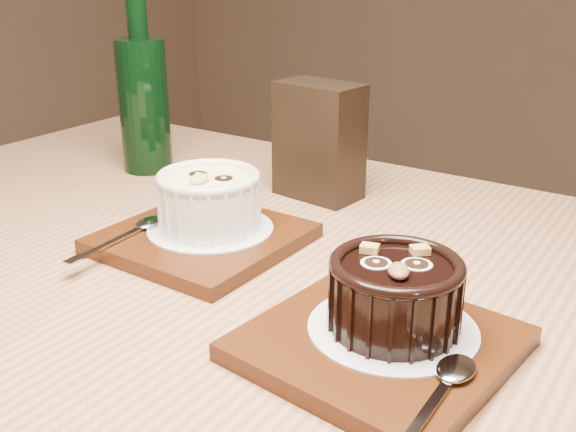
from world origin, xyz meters
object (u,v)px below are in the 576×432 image
tray_left (203,238)px  green_bottle (144,100)px  tray_right (379,344)px  ramekin_dark (395,291)px  ramekin_white (209,198)px  condiment_stand (319,141)px  table (256,362)px

tray_left → green_bottle: bearing=141.5°
tray_right → tray_left: bearing=157.4°
tray_left → ramekin_dark: 0.26m
ramekin_white → condiment_stand: (0.03, 0.18, 0.02)m
condiment_stand → tray_left: bearing=-100.5°
tray_left → green_bottle: size_ratio=0.72×
table → tray_left: bearing=155.3°
ramekin_white → condiment_stand: bearing=78.6°
table → ramekin_dark: bearing=-16.1°
ramekin_white → condiment_stand: condiment_stand is taller
tray_left → tray_right: size_ratio=1.00×
tray_left → condiment_stand: (0.04, 0.19, 0.06)m
green_bottle → tray_right: bearing=-31.0°
table → tray_right: 0.19m
tray_right → condiment_stand: bearing=124.4°
ramekin_dark → condiment_stand: size_ratio=0.72×
table → ramekin_white: 0.17m
table → ramekin_dark: ramekin_dark is taller
table → green_bottle: (-0.31, 0.21, 0.19)m
tray_left → table: bearing=-24.7°
tray_left → tray_right: bearing=-22.6°
ramekin_white → tray_right: size_ratio=0.59×
table → ramekin_white: bearing=149.3°
table → condiment_stand: 0.29m
ramekin_dark → green_bottle: green_bottle is taller
tray_right → condiment_stand: size_ratio=1.29×
tray_left → ramekin_white: 0.04m
table → green_bottle: green_bottle is taller
tray_left → tray_right: same height
tray_right → ramekin_white: bearing=155.1°
table → tray_right: tray_right is taller
tray_left → ramekin_white: ramekin_white is taller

